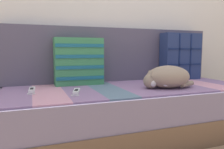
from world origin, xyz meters
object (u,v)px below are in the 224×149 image
couch (129,110)px  throw_pillow_quilted (180,56)px  game_remote_near (32,90)px  game_remote_far (76,92)px  sleeping_cat (167,77)px  throw_pillow_striped (79,61)px

couch → throw_pillow_quilted: (0.60, 0.20, 0.40)m
throw_pillow_quilted → game_remote_near: bearing=-172.1°
game_remote_near → game_remote_far: bearing=-30.2°
sleeping_cat → game_remote_far: 0.64m
couch → throw_pillow_striped: bearing=149.8°
game_remote_far → game_remote_near: bearing=149.8°
sleeping_cat → throw_pillow_striped: bearing=145.5°
throw_pillow_striped → throw_pillow_quilted: bearing=0.0°
throw_pillow_quilted → throw_pillow_striped: size_ratio=1.14×
throw_pillow_striped → sleeping_cat: bearing=-34.5°
throw_pillow_striped → game_remote_far: 0.38m
throw_pillow_striped → game_remote_near: (-0.35, -0.18, -0.17)m
game_remote_near → throw_pillow_quilted: bearing=7.9°
couch → game_remote_near: game_remote_near is taller
couch → sleeping_cat: sleeping_cat is taller
throw_pillow_quilted → sleeping_cat: size_ratio=1.10×
sleeping_cat → game_remote_near: 0.91m
couch → game_remote_far: bearing=-162.8°
sleeping_cat → game_remote_far: sleeping_cat is taller
couch → game_remote_far: 0.49m
throw_pillow_striped → sleeping_cat: size_ratio=0.97×
throw_pillow_quilted → sleeping_cat: throw_pillow_quilted is taller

